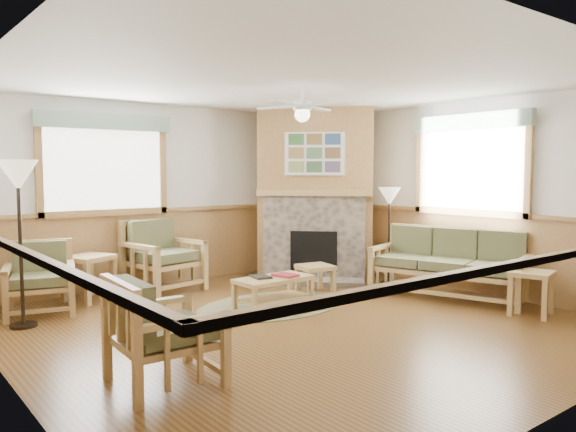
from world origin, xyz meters
TOP-DOWN VIEW (x-y plane):
  - floor at (0.00, 0.00)m, footprint 6.00×6.00m
  - ceiling at (0.00, 0.00)m, footprint 6.00×6.00m
  - wall_back at (0.00, 3.00)m, footprint 6.00×0.02m
  - wall_front at (0.00, -3.00)m, footprint 6.00×0.02m
  - wall_left at (-3.00, 0.00)m, footprint 0.02×6.00m
  - wall_right at (3.00, 0.00)m, footprint 0.02×6.00m
  - wainscot at (0.00, 0.00)m, footprint 6.00×6.00m
  - fireplace at (2.05, 2.05)m, footprint 3.11×3.11m
  - window_back at (-1.10, 2.96)m, footprint 1.90×0.16m
  - window_right at (2.96, -0.20)m, footprint 0.16×1.90m
  - ceiling_fan at (0.30, 0.30)m, footprint 1.59×1.59m
  - sofa at (2.41, -0.28)m, footprint 2.18×1.41m
  - armchair_back_left at (-2.19, 2.24)m, footprint 0.94×0.94m
  - armchair_back_right at (-0.42, 2.55)m, footprint 1.06×1.06m
  - armchair_left at (-2.00, -0.75)m, footprint 0.83×0.83m
  - coffee_table at (0.19, 0.72)m, footprint 1.00×0.53m
  - end_table_chairs at (-1.50, 2.55)m, footprint 0.70×0.69m
  - end_table_sofa at (2.40, -1.45)m, footprint 0.58×0.57m
  - footstool at (1.19, 1.08)m, footprint 0.53×0.53m
  - braided_rug at (0.24, 0.81)m, footprint 2.52×2.52m
  - floor_lamp_left at (-2.50, 1.75)m, footprint 0.46×0.46m
  - floor_lamp_right at (2.48, 0.86)m, footprint 0.44×0.44m
  - book_red at (0.34, 0.67)m, footprint 0.27×0.34m
  - book_dark at (0.04, 0.79)m, footprint 0.25×0.30m

SIDE VIEW (x-z plane):
  - floor at x=0.00m, z-range -0.01..0.00m
  - braided_rug at x=0.24m, z-range 0.00..0.01m
  - coffee_table at x=0.19m, z-range 0.00..0.39m
  - footstool at x=1.19m, z-range 0.00..0.39m
  - end_table_sofa at x=2.40m, z-range 0.00..0.53m
  - end_table_chairs at x=-1.50m, z-range 0.00..0.61m
  - book_dark at x=0.04m, z-range 0.40..0.43m
  - book_red at x=0.34m, z-range 0.41..0.44m
  - armchair_back_left at x=-2.19m, z-range 0.00..0.86m
  - armchair_left at x=-2.00m, z-range 0.00..0.88m
  - sofa at x=2.41m, z-range 0.00..0.93m
  - armchair_back_right at x=-0.42m, z-range 0.00..1.02m
  - wainscot at x=0.00m, z-range 0.00..1.10m
  - floor_lamp_right at x=2.48m, z-range 0.00..1.48m
  - floor_lamp_left at x=-2.50m, z-range 0.00..1.85m
  - wall_back at x=0.00m, z-range 0.00..2.70m
  - wall_front at x=0.00m, z-range 0.00..2.70m
  - wall_left at x=-3.00m, z-range 0.00..2.70m
  - wall_right at x=3.00m, z-range 0.00..2.70m
  - fireplace at x=2.05m, z-range 0.00..2.70m
  - window_back at x=-1.10m, z-range 1.78..3.28m
  - window_right at x=2.96m, z-range 1.78..3.28m
  - ceiling_fan at x=0.30m, z-range 2.48..2.84m
  - ceiling at x=0.00m, z-range 2.70..2.71m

